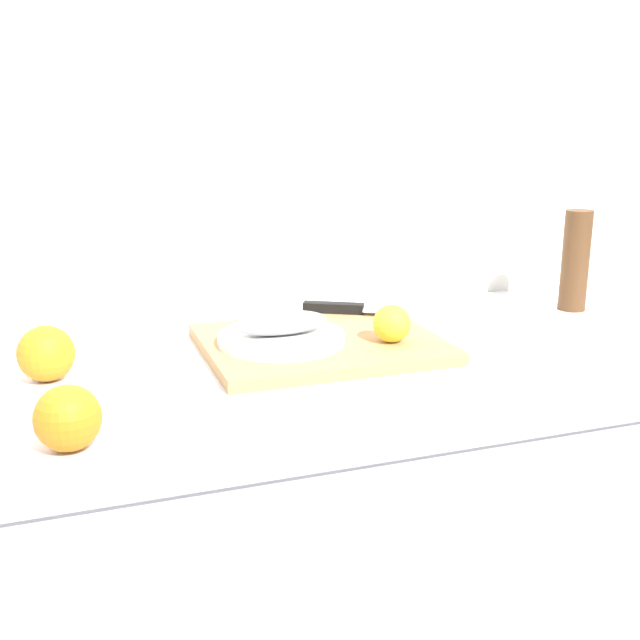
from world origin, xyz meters
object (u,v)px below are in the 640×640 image
object	(u,v)px
orange_0	(46,353)
cutting_board	(320,344)
pepper_mill	(575,261)
fish_fillet	(281,323)
white_plate	(282,338)
lemon_0	(392,323)
chef_knife	(363,309)

from	to	relation	value
orange_0	cutting_board	bearing A→B (deg)	0.99
cutting_board	orange_0	xyz separation A→B (m)	(-0.42, -0.01, 0.03)
pepper_mill	fish_fillet	bearing A→B (deg)	-171.86
fish_fillet	white_plate	bearing A→B (deg)	-90.00
lemon_0	fish_fillet	bearing A→B (deg)	162.73
pepper_mill	lemon_0	bearing A→B (deg)	-162.67
chef_knife	orange_0	distance (m)	0.55
cutting_board	lemon_0	distance (m)	0.12
fish_fillet	orange_0	size ratio (longest dim) A/B	1.87
pepper_mill	chef_knife	bearing A→B (deg)	175.35
cutting_board	white_plate	world-z (taller)	white_plate
pepper_mill	white_plate	bearing A→B (deg)	-171.86
orange_0	white_plate	bearing A→B (deg)	0.26
chef_knife	lemon_0	bearing A→B (deg)	-68.73
cutting_board	white_plate	size ratio (longest dim) A/B	1.85
cutting_board	pepper_mill	size ratio (longest dim) A/B	1.93
chef_knife	white_plate	bearing A→B (deg)	-118.50
lemon_0	orange_0	distance (m)	0.52
fish_fillet	orange_0	bearing A→B (deg)	-179.74
white_plate	lemon_0	size ratio (longest dim) A/B	3.33
cutting_board	pepper_mill	distance (m)	0.56
orange_0	pepper_mill	world-z (taller)	pepper_mill
white_plate	lemon_0	distance (m)	0.18
orange_0	fish_fillet	bearing A→B (deg)	0.26
cutting_board	fish_fillet	size ratio (longest dim) A/B	2.46
white_plate	orange_0	xyz separation A→B (m)	(-0.35, -0.00, 0.01)
lemon_0	orange_0	bearing A→B (deg)	174.46
white_plate	lemon_0	xyz separation A→B (m)	(0.17, -0.05, 0.02)
white_plate	cutting_board	bearing A→B (deg)	4.85
lemon_0	pepper_mill	distance (m)	0.47
cutting_board	orange_0	distance (m)	0.42
chef_knife	orange_0	world-z (taller)	orange_0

